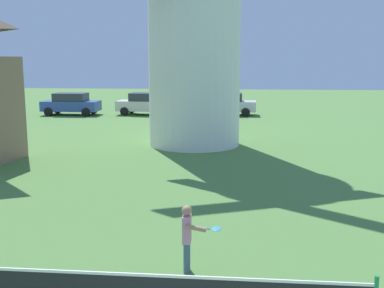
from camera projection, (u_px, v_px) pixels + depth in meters
name	position (u px, v px, depth m)	size (l,w,h in m)	color
player_far	(188.00, 235.00, 8.62)	(0.74, 0.49, 1.27)	slate
parked_car_blue	(71.00, 104.00, 33.52)	(3.99, 1.91, 1.56)	#334C99
parked_car_cream	(148.00, 103.00, 33.62)	(4.47, 2.15, 1.56)	silver
parked_car_silver	(224.00, 104.00, 33.49)	(4.45, 1.94, 1.56)	silver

